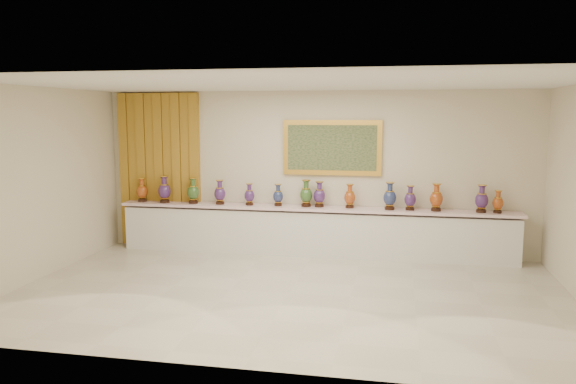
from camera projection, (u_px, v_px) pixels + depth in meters
name	position (u px, v px, depth m)	size (l,w,h in m)	color
ground	(289.00, 293.00, 8.14)	(8.00, 8.00, 0.00)	beige
room	(186.00, 167.00, 10.77)	(8.00, 8.00, 8.00)	beige
counter	(313.00, 232.00, 10.28)	(7.28, 0.48, 0.90)	white
vase_0	(142.00, 191.00, 10.83)	(0.23, 0.23, 0.46)	black
vase_1	(164.00, 191.00, 10.68)	(0.29, 0.29, 0.51)	black
vase_2	(193.00, 192.00, 10.58)	(0.23, 0.23, 0.49)	black
vase_3	(220.00, 193.00, 10.49)	(0.24, 0.24, 0.46)	black
vase_4	(249.00, 195.00, 10.39)	(0.23, 0.23, 0.41)	black
vase_5	(278.00, 196.00, 10.31)	(0.24, 0.24, 0.40)	black
vase_6	(306.00, 195.00, 10.21)	(0.23, 0.23, 0.49)	black
vase_7	(319.00, 196.00, 10.19)	(0.27, 0.27, 0.47)	black
vase_8	(350.00, 197.00, 10.08)	(0.23, 0.23, 0.43)	black
vase_9	(390.00, 197.00, 9.89)	(0.30, 0.30, 0.49)	black
vase_10	(410.00, 199.00, 9.85)	(0.21, 0.21, 0.44)	black
vase_11	(436.00, 199.00, 9.75)	(0.26, 0.26, 0.48)	black
vase_12	(482.00, 200.00, 9.61)	(0.27, 0.27, 0.48)	black
vase_13	(498.00, 203.00, 9.56)	(0.24, 0.24, 0.39)	black
label_card	(199.00, 204.00, 10.49)	(0.10, 0.06, 0.00)	white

